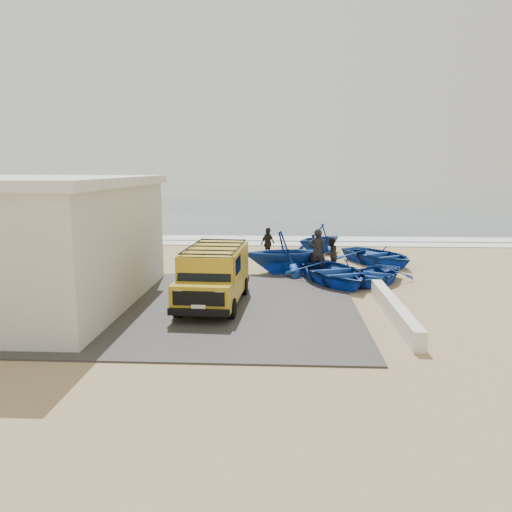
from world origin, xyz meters
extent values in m
plane|color=tan|center=(0.00, 0.00, 0.00)|extent=(160.00, 160.00, 0.00)
cube|color=#3C3937|center=(-2.00, -2.00, 0.03)|extent=(12.00, 10.00, 0.05)
cube|color=#385166|center=(0.00, 56.00, 0.00)|extent=(180.00, 88.00, 0.01)
cube|color=white|center=(0.00, 12.00, 0.03)|extent=(180.00, 1.60, 0.06)
cube|color=white|center=(0.00, 14.50, 0.02)|extent=(180.00, 2.20, 0.04)
cube|color=silver|center=(-7.50, -2.00, 2.00)|extent=(8.00, 9.00, 4.00)
cube|color=silver|center=(-7.50, -2.00, 4.15)|extent=(8.40, 9.40, 0.30)
cube|color=black|center=(-3.55, -0.50, 2.60)|extent=(0.08, 0.70, 0.90)
cube|color=silver|center=(5.00, -3.00, 0.28)|extent=(0.35, 6.00, 0.55)
cube|color=gold|center=(-0.74, -1.44, 1.11)|extent=(2.00, 3.79, 1.56)
cube|color=gold|center=(-0.86, -3.71, 0.76)|extent=(1.84, 0.95, 0.85)
cube|color=black|center=(-0.84, -3.26, 1.52)|extent=(1.67, 0.41, 0.68)
cube|color=black|center=(-0.88, -4.15, 0.85)|extent=(1.53, 0.16, 0.43)
cube|color=black|center=(-0.89, -4.18, 0.45)|extent=(1.84, 0.23, 0.21)
cube|color=black|center=(-0.74, -1.49, 1.97)|extent=(1.89, 3.50, 0.06)
cylinder|color=black|center=(-1.68, -3.28, 0.33)|extent=(0.24, 0.67, 0.66)
cylinder|color=black|center=(-1.52, -0.35, 0.33)|extent=(0.24, 0.67, 0.66)
cylinder|color=black|center=(0.00, -3.38, 0.33)|extent=(0.24, 0.67, 0.66)
cylinder|color=black|center=(0.16, -0.44, 0.33)|extent=(0.24, 0.67, 0.66)
imported|color=#133E97|center=(3.59, 1.72, 0.46)|extent=(4.51, 5.27, 0.92)
imported|color=#133E97|center=(5.27, 1.78, 0.36)|extent=(3.90, 4.28, 0.73)
imported|color=#133E97|center=(1.68, 3.64, 0.93)|extent=(4.05, 3.67, 1.86)
imported|color=#133E97|center=(6.13, 5.88, 0.43)|extent=(4.73, 5.11, 0.86)
imported|color=#133E97|center=(3.57, 9.00, 0.79)|extent=(3.98, 3.96, 1.59)
imported|color=black|center=(3.06, 3.48, 1.00)|extent=(0.73, 0.48, 1.99)
imported|color=black|center=(3.73, 4.19, 0.76)|extent=(0.84, 0.92, 1.53)
imported|color=black|center=(0.80, 6.86, 0.82)|extent=(0.92, 1.00, 1.64)
camera|label=1|loc=(1.52, -18.06, 4.58)|focal=35.00mm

